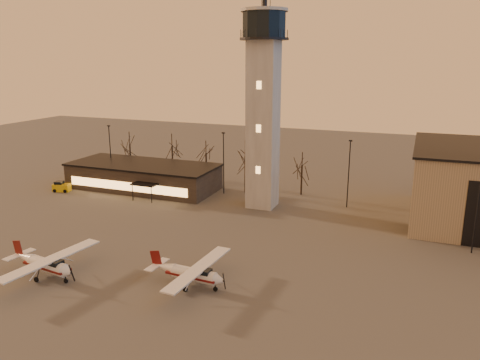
% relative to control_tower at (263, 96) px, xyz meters
% --- Properties ---
extents(ground, '(220.00, 220.00, 0.00)m').
position_rel_control_tower_xyz_m(ground, '(0.00, -30.00, -16.33)').
color(ground, '#413E3C').
rests_on(ground, ground).
extents(control_tower, '(6.80, 6.80, 32.60)m').
position_rel_control_tower_xyz_m(control_tower, '(0.00, 0.00, 0.00)').
color(control_tower, gray).
rests_on(control_tower, ground).
extents(terminal, '(25.40, 12.20, 4.30)m').
position_rel_control_tower_xyz_m(terminal, '(-21.99, 1.98, -14.17)').
color(terminal, black).
rests_on(terminal, ground).
extents(light_poles, '(58.50, 12.25, 10.14)m').
position_rel_control_tower_xyz_m(light_poles, '(0.50, 1.00, -10.92)').
color(light_poles, black).
rests_on(light_poles, ground).
extents(tree_row, '(37.20, 9.20, 8.80)m').
position_rel_control_tower_xyz_m(tree_row, '(-13.70, 9.16, -10.39)').
color(tree_row, black).
rests_on(tree_row, ground).
extents(cessna_front, '(8.76, 11.06, 3.05)m').
position_rel_control_tower_xyz_m(cessna_front, '(2.30, -26.86, -15.28)').
color(cessna_front, silver).
rests_on(cessna_front, ground).
extents(cessna_rear, '(9.21, 11.61, 3.19)m').
position_rel_control_tower_xyz_m(cessna_rear, '(-12.27, -30.53, -15.24)').
color(cessna_rear, silver).
rests_on(cessna_rear, ground).
extents(service_cart, '(3.00, 2.28, 1.73)m').
position_rel_control_tower_xyz_m(service_cart, '(-33.82, -4.70, -15.67)').
color(service_cart, '#CAA30B').
rests_on(service_cart, ground).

